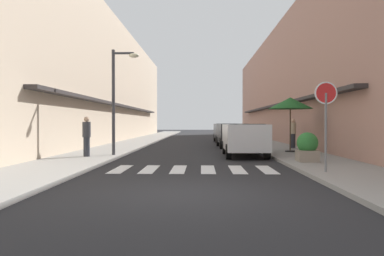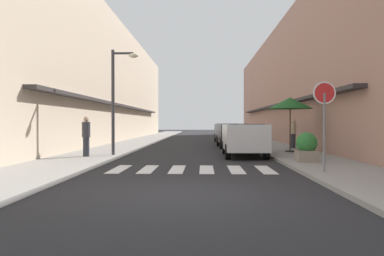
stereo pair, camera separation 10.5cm
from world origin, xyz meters
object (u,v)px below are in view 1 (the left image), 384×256
(parked_car_far, at_px, (226,131))
(pedestrian_walking_far, at_px, (293,133))
(parked_car_near, at_px, (244,136))
(round_street_sign, at_px, (326,103))
(parked_car_mid, at_px, (233,133))
(street_lamp, at_px, (118,89))
(planter_corner, at_px, (307,147))
(cafe_umbrella, at_px, (290,103))
(pedestrian_walking_near, at_px, (87,136))

(parked_car_far, relative_size, pedestrian_walking_far, 2.44)
(parked_car_near, height_order, round_street_sign, round_street_sign)
(parked_car_near, relative_size, parked_car_mid, 1.02)
(street_lamp, xyz_separation_m, planter_corner, (7.46, -2.64, -2.33))
(street_lamp, bearing_deg, planter_corner, -19.50)
(round_street_sign, bearing_deg, cafe_umbrella, 84.36)
(round_street_sign, relative_size, street_lamp, 0.56)
(parked_car_near, relative_size, street_lamp, 0.90)
(round_street_sign, xyz_separation_m, pedestrian_walking_near, (-8.32, 4.74, -1.10))
(pedestrian_walking_near, bearing_deg, round_street_sign, 27.62)
(parked_car_near, height_order, street_lamp, street_lamp)
(parked_car_far, height_order, round_street_sign, round_street_sign)
(parked_car_far, height_order, street_lamp, street_lamp)
(parked_car_far, bearing_deg, cafe_umbrella, -78.02)
(parked_car_mid, bearing_deg, street_lamp, -128.92)
(parked_car_far, height_order, pedestrian_walking_far, pedestrian_walking_far)
(planter_corner, bearing_deg, parked_car_far, 96.91)
(street_lamp, relative_size, planter_corner, 4.34)
(street_lamp, distance_m, cafe_umbrella, 8.17)
(parked_car_mid, height_order, cafe_umbrella, cafe_umbrella)
(street_lamp, bearing_deg, parked_car_mid, 51.08)
(street_lamp, distance_m, planter_corner, 8.25)
(parked_car_near, height_order, parked_car_far, same)
(cafe_umbrella, relative_size, pedestrian_walking_far, 1.61)
(street_lamp, relative_size, cafe_umbrella, 1.74)
(parked_car_near, bearing_deg, planter_corner, -59.71)
(street_lamp, height_order, pedestrian_walking_far, street_lamp)
(parked_car_near, distance_m, pedestrian_walking_far, 5.09)
(pedestrian_walking_far, bearing_deg, parked_car_far, 108.19)
(parked_car_near, height_order, pedestrian_walking_near, pedestrian_walking_near)
(cafe_umbrella, distance_m, pedestrian_walking_far, 3.14)
(parked_car_far, bearing_deg, round_street_sign, -85.03)
(parked_car_mid, distance_m, parked_car_far, 6.22)
(parked_car_far, distance_m, round_street_sign, 18.74)
(parked_car_mid, relative_size, round_street_sign, 1.56)
(pedestrian_walking_far, bearing_deg, parked_car_near, -130.12)
(round_street_sign, height_order, street_lamp, street_lamp)
(parked_car_far, relative_size, pedestrian_walking_near, 2.40)
(parked_car_near, height_order, cafe_umbrella, cafe_umbrella)
(pedestrian_walking_far, bearing_deg, cafe_umbrella, -108.25)
(parked_car_far, height_order, planter_corner, parked_car_far)
(parked_car_far, relative_size, round_street_sign, 1.55)
(parked_car_far, distance_m, planter_corner, 15.85)
(parked_car_mid, relative_size, pedestrian_walking_far, 2.46)
(cafe_umbrella, relative_size, planter_corner, 2.49)
(parked_car_far, xyz_separation_m, round_street_sign, (1.62, -18.63, 1.17))
(planter_corner, bearing_deg, round_street_sign, -95.66)
(round_street_sign, relative_size, pedestrian_walking_near, 1.55)
(parked_car_near, distance_m, planter_corner, 3.79)
(parked_car_near, bearing_deg, pedestrian_walking_near, -168.05)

